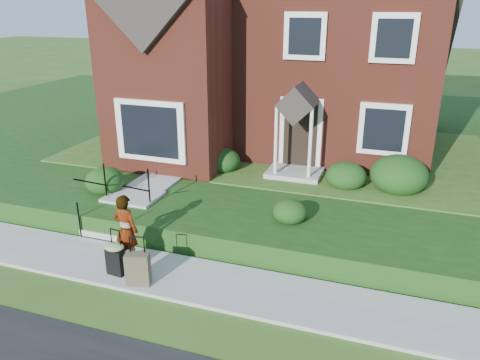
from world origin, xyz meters
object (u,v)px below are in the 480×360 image
at_px(suitcase_black, 115,257).
at_px(suitcase_olive, 138,269).
at_px(woman, 126,230).
at_px(front_steps, 124,209).

distance_m(suitcase_black, suitcase_olive, 0.67).
bearing_deg(suitcase_olive, woman, 118.02).
distance_m(front_steps, suitcase_black, 2.49).
height_order(front_steps, suitcase_black, front_steps).
height_order(woman, suitcase_olive, woman).
relative_size(suitcase_black, suitcase_olive, 0.98).
bearing_deg(suitcase_black, woman, 95.15).
bearing_deg(suitcase_olive, suitcase_black, 147.57).
bearing_deg(woman, suitcase_olive, 140.53).
xyz_separation_m(woman, suitcase_black, (-0.01, -0.46, -0.42)).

